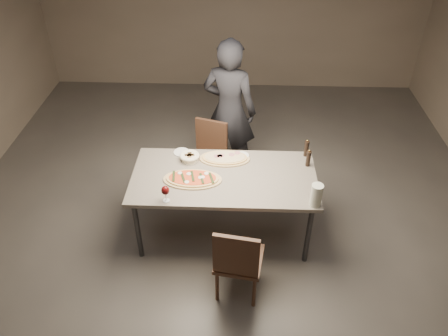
{
  "coord_description": "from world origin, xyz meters",
  "views": [
    {
      "loc": [
        0.13,
        -3.33,
        3.37
      ],
      "look_at": [
        0.0,
        0.0,
        0.85
      ],
      "focal_mm": 35.0,
      "sensor_mm": 36.0,
      "label": 1
    }
  ],
  "objects_px": {
    "dining_table": "(224,181)",
    "pepper_mill_left": "(308,158)",
    "carafe": "(316,195)",
    "chair_near": "(238,260)",
    "zucchini_pizza": "(193,179)",
    "bread_basket": "(190,157)",
    "chair_far": "(209,153)",
    "diner": "(229,111)",
    "ham_pizza": "(225,158)"
  },
  "relations": [
    {
      "from": "zucchini_pizza",
      "to": "chair_far",
      "type": "bearing_deg",
      "value": 87.24
    },
    {
      "from": "bread_basket",
      "to": "carafe",
      "type": "bearing_deg",
      "value": -27.97
    },
    {
      "from": "diner",
      "to": "pepper_mill_left",
      "type": "bearing_deg",
      "value": 149.62
    },
    {
      "from": "pepper_mill_left",
      "to": "dining_table",
      "type": "bearing_deg",
      "value": -166.05
    },
    {
      "from": "dining_table",
      "to": "carafe",
      "type": "bearing_deg",
      "value": -24.6
    },
    {
      "from": "bread_basket",
      "to": "chair_near",
      "type": "relative_size",
      "value": 0.23
    },
    {
      "from": "ham_pizza",
      "to": "diner",
      "type": "distance_m",
      "value": 0.8
    },
    {
      "from": "chair_near",
      "to": "dining_table",
      "type": "bearing_deg",
      "value": 109.43
    },
    {
      "from": "chair_near",
      "to": "diner",
      "type": "relative_size",
      "value": 0.5
    },
    {
      "from": "bread_basket",
      "to": "pepper_mill_left",
      "type": "relative_size",
      "value": 1.05
    },
    {
      "from": "zucchini_pizza",
      "to": "bread_basket",
      "type": "relative_size",
      "value": 2.82
    },
    {
      "from": "zucchini_pizza",
      "to": "chair_near",
      "type": "height_order",
      "value": "chair_near"
    },
    {
      "from": "ham_pizza",
      "to": "carafe",
      "type": "distance_m",
      "value": 1.07
    },
    {
      "from": "chair_near",
      "to": "diner",
      "type": "bearing_deg",
      "value": 102.89
    },
    {
      "from": "dining_table",
      "to": "ham_pizza",
      "type": "distance_m",
      "value": 0.29
    },
    {
      "from": "zucchini_pizza",
      "to": "bread_basket",
      "type": "bearing_deg",
      "value": 103.68
    },
    {
      "from": "carafe",
      "to": "chair_far",
      "type": "distance_m",
      "value": 1.61
    },
    {
      "from": "bread_basket",
      "to": "diner",
      "type": "bearing_deg",
      "value": 65.31
    },
    {
      "from": "zucchini_pizza",
      "to": "chair_far",
      "type": "xyz_separation_m",
      "value": [
        0.09,
        0.86,
        -0.29
      ]
    },
    {
      "from": "pepper_mill_left",
      "to": "diner",
      "type": "distance_m",
      "value": 1.19
    },
    {
      "from": "pepper_mill_left",
      "to": "chair_near",
      "type": "xyz_separation_m",
      "value": [
        -0.68,
        -1.02,
        -0.36
      ]
    },
    {
      "from": "zucchini_pizza",
      "to": "chair_near",
      "type": "bearing_deg",
      "value": -55.6
    },
    {
      "from": "zucchini_pizza",
      "to": "bread_basket",
      "type": "distance_m",
      "value": 0.33
    },
    {
      "from": "chair_far",
      "to": "diner",
      "type": "relative_size",
      "value": 0.49
    },
    {
      "from": "ham_pizza",
      "to": "chair_far",
      "type": "bearing_deg",
      "value": 103.51
    },
    {
      "from": "chair_near",
      "to": "ham_pizza",
      "type": "bearing_deg",
      "value": 107.02
    },
    {
      "from": "dining_table",
      "to": "pepper_mill_left",
      "type": "relative_size",
      "value": 9.45
    },
    {
      "from": "bread_basket",
      "to": "chair_near",
      "type": "height_order",
      "value": "chair_near"
    },
    {
      "from": "dining_table",
      "to": "chair_near",
      "type": "xyz_separation_m",
      "value": [
        0.15,
        -0.81,
        -0.21
      ]
    },
    {
      "from": "zucchini_pizza",
      "to": "chair_far",
      "type": "relative_size",
      "value": 0.67
    },
    {
      "from": "dining_table",
      "to": "chair_far",
      "type": "height_order",
      "value": "chair_far"
    },
    {
      "from": "dining_table",
      "to": "chair_near",
      "type": "bearing_deg",
      "value": -79.56
    },
    {
      "from": "carafe",
      "to": "pepper_mill_left",
      "type": "bearing_deg",
      "value": 90.0
    },
    {
      "from": "zucchini_pizza",
      "to": "diner",
      "type": "distance_m",
      "value": 1.2
    },
    {
      "from": "zucchini_pizza",
      "to": "carafe",
      "type": "xyz_separation_m",
      "value": [
        1.13,
        -0.31,
        0.09
      ]
    },
    {
      "from": "ham_pizza",
      "to": "chair_near",
      "type": "xyz_separation_m",
      "value": [
        0.15,
        -1.09,
        -0.28
      ]
    },
    {
      "from": "carafe",
      "to": "diner",
      "type": "height_order",
      "value": "diner"
    },
    {
      "from": "pepper_mill_left",
      "to": "chair_far",
      "type": "bearing_deg",
      "value": 150.86
    },
    {
      "from": "chair_near",
      "to": "chair_far",
      "type": "xyz_separation_m",
      "value": [
        -0.36,
        1.6,
        -0.01
      ]
    },
    {
      "from": "dining_table",
      "to": "zucchini_pizza",
      "type": "bearing_deg",
      "value": -166.53
    },
    {
      "from": "pepper_mill_left",
      "to": "chair_near",
      "type": "distance_m",
      "value": 1.28
    },
    {
      "from": "carafe",
      "to": "chair_near",
      "type": "height_order",
      "value": "carafe"
    },
    {
      "from": "bread_basket",
      "to": "chair_far",
      "type": "xyz_separation_m",
      "value": [
        0.15,
        0.53,
        -0.32
      ]
    },
    {
      "from": "chair_near",
      "to": "diner",
      "type": "xyz_separation_m",
      "value": [
        -0.13,
        1.89,
        0.38
      ]
    },
    {
      "from": "zucchini_pizza",
      "to": "chair_far",
      "type": "height_order",
      "value": "chair_far"
    },
    {
      "from": "zucchini_pizza",
      "to": "dining_table",
      "type": "bearing_deg",
      "value": 16.69
    },
    {
      "from": "diner",
      "to": "zucchini_pizza",
      "type": "bearing_deg",
      "value": 91.2
    },
    {
      "from": "zucchini_pizza",
      "to": "ham_pizza",
      "type": "relative_size",
      "value": 1.09
    },
    {
      "from": "bread_basket",
      "to": "chair_far",
      "type": "bearing_deg",
      "value": 74.36
    },
    {
      "from": "carafe",
      "to": "chair_near",
      "type": "bearing_deg",
      "value": -147.46
    }
  ]
}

